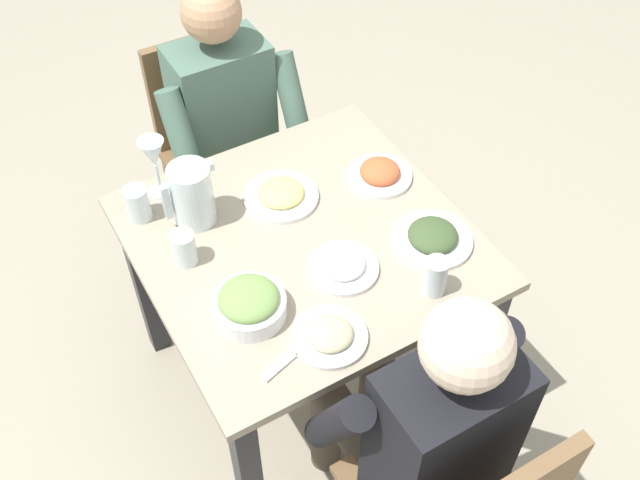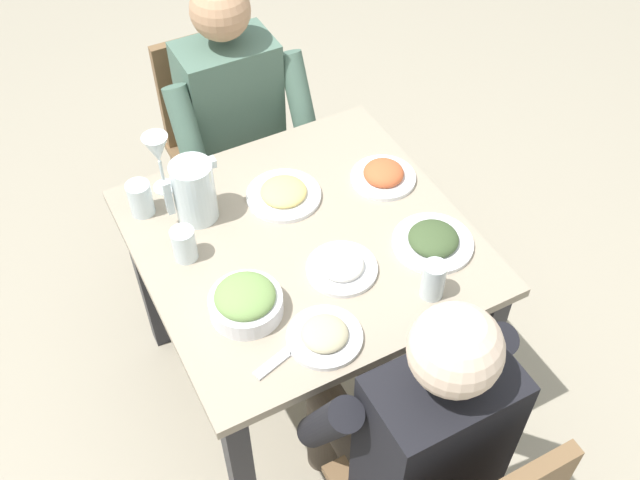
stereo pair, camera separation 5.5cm
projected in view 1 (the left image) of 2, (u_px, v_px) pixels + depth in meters
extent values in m
plane|color=#9E937F|center=(306.00, 376.00, 2.60)|extent=(8.00, 8.00, 0.00)
cube|color=gray|center=(303.00, 241.00, 2.08)|extent=(0.90, 0.90, 0.03)
cube|color=#232328|center=(346.00, 200.00, 2.71)|extent=(0.06, 0.06, 0.69)
cube|color=#232328|center=(144.00, 283.00, 2.44)|extent=(0.06, 0.06, 0.69)
cube|color=#232328|center=(480.00, 355.00, 2.25)|extent=(0.06, 0.06, 0.69)
cube|color=#232328|center=(249.00, 479.00, 1.98)|extent=(0.06, 0.06, 0.69)
cube|color=brown|center=(251.00, 166.00, 3.04)|extent=(0.04, 0.04, 0.42)
cube|color=brown|center=(175.00, 194.00, 2.92)|extent=(0.04, 0.04, 0.42)
cube|color=brown|center=(290.00, 217.00, 2.84)|extent=(0.04, 0.04, 0.42)
cube|color=brown|center=(210.00, 249.00, 2.73)|extent=(0.04, 0.04, 0.42)
cube|color=brown|center=(226.00, 163.00, 2.72)|extent=(0.40, 0.40, 0.03)
cube|color=brown|center=(199.00, 88.00, 2.66)|extent=(0.38, 0.04, 0.42)
cube|color=brown|center=(441.00, 451.00, 2.18)|extent=(0.04, 0.04, 0.42)
cube|color=#4C6B5B|center=(223.00, 110.00, 2.51)|extent=(0.32, 0.20, 0.50)
sphere|color=tan|center=(211.00, 12.00, 2.24)|extent=(0.19, 0.19, 0.19)
cylinder|color=#473D33|center=(275.00, 194.00, 2.63)|extent=(0.11, 0.38, 0.11)
cylinder|color=#473D33|center=(301.00, 264.00, 2.66)|extent=(0.10, 0.10, 0.44)
cylinder|color=#4C6B5B|center=(294.00, 108.00, 2.48)|extent=(0.08, 0.23, 0.37)
cylinder|color=#473D33|center=(232.00, 211.00, 2.58)|extent=(0.11, 0.38, 0.11)
cylinder|color=#473D33|center=(260.00, 282.00, 2.61)|extent=(0.10, 0.10, 0.44)
cylinder|color=#4C6B5B|center=(184.00, 147.00, 2.34)|extent=(0.08, 0.23, 0.37)
cube|color=black|center=(443.00, 437.00, 1.69)|extent=(0.32, 0.20, 0.50)
sphere|color=beige|center=(467.00, 345.00, 1.42)|extent=(0.19, 0.19, 0.19)
cylinder|color=#473D33|center=(362.00, 445.00, 1.98)|extent=(0.11, 0.38, 0.11)
cylinder|color=#473D33|center=(326.00, 424.00, 2.23)|extent=(0.10, 0.10, 0.44)
cylinder|color=black|center=(337.00, 423.00, 1.68)|extent=(0.08, 0.23, 0.37)
cylinder|color=#473D33|center=(414.00, 416.00, 2.03)|extent=(0.11, 0.38, 0.11)
cylinder|color=#473D33|center=(373.00, 399.00, 2.29)|extent=(0.10, 0.10, 0.44)
cylinder|color=black|center=(475.00, 350.00, 1.82)|extent=(0.08, 0.23, 0.37)
cylinder|color=silver|center=(192.00, 195.00, 2.05)|extent=(0.12, 0.12, 0.19)
cube|color=silver|center=(166.00, 202.00, 2.01)|extent=(0.02, 0.02, 0.11)
cube|color=silver|center=(206.00, 166.00, 2.00)|extent=(0.04, 0.03, 0.02)
cylinder|color=white|center=(249.00, 307.00, 1.87)|extent=(0.19, 0.19, 0.05)
ellipsoid|color=#759951|center=(248.00, 298.00, 1.84)|extent=(0.16, 0.16, 0.06)
cylinder|color=white|center=(343.00, 268.00, 1.98)|extent=(0.19, 0.19, 0.01)
ellipsoid|color=white|center=(343.00, 264.00, 1.97)|extent=(0.12, 0.12, 0.05)
cylinder|color=white|center=(281.00, 197.00, 2.17)|extent=(0.22, 0.22, 0.01)
ellipsoid|color=#E0C670|center=(281.00, 192.00, 2.16)|extent=(0.14, 0.14, 0.04)
cylinder|color=white|center=(379.00, 176.00, 2.23)|extent=(0.20, 0.20, 0.01)
ellipsoid|color=#CC5B33|center=(380.00, 171.00, 2.21)|extent=(0.12, 0.12, 0.06)
cylinder|color=white|center=(432.00, 240.00, 2.05)|extent=(0.23, 0.23, 0.01)
ellipsoid|color=#3D512D|center=(433.00, 235.00, 2.04)|extent=(0.14, 0.14, 0.05)
cylinder|color=white|center=(330.00, 337.00, 1.83)|extent=(0.19, 0.19, 0.01)
ellipsoid|color=#B7AD89|center=(330.00, 333.00, 1.82)|extent=(0.12, 0.12, 0.04)
cylinder|color=silver|center=(435.00, 276.00, 1.90)|extent=(0.06, 0.06, 0.11)
cylinder|color=silver|center=(137.00, 204.00, 2.08)|extent=(0.07, 0.07, 0.11)
cylinder|color=silver|center=(184.00, 248.00, 1.97)|extent=(0.07, 0.07, 0.10)
cylinder|color=silver|center=(161.00, 191.00, 2.19)|extent=(0.07, 0.07, 0.01)
cylinder|color=silver|center=(158.00, 178.00, 2.15)|extent=(0.01, 0.01, 0.10)
cone|color=silver|center=(153.00, 153.00, 2.08)|extent=(0.08, 0.08, 0.09)
cube|color=silver|center=(288.00, 357.00, 1.79)|extent=(0.17, 0.07, 0.01)
cube|color=silver|center=(332.00, 345.00, 1.82)|extent=(0.18, 0.06, 0.01)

